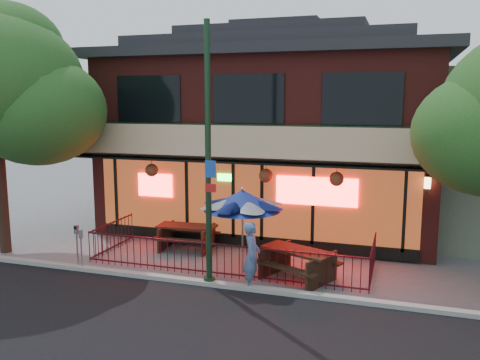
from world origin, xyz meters
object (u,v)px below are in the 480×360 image
(picnic_table_left, at_px, (187,234))
(patio_umbrella, at_px, (243,200))
(picnic_table_right, at_px, (298,260))
(pedestrian, at_px, (252,256))
(street_light, at_px, (208,170))
(parking_meter_far, at_px, (77,239))
(parking_meter_near, at_px, (81,243))

(picnic_table_left, bearing_deg, patio_umbrella, -34.28)
(picnic_table_left, bearing_deg, picnic_table_right, -22.48)
(picnic_table_right, xyz_separation_m, pedestrian, (-1.02, -1.05, 0.33))
(picnic_table_left, bearing_deg, street_light, -55.92)
(parking_meter_far, bearing_deg, picnic_table_left, 50.53)
(picnic_table_right, relative_size, pedestrian, 1.37)
(patio_umbrella, distance_m, pedestrian, 1.74)
(street_light, distance_m, parking_meter_near, 4.63)
(picnic_table_left, relative_size, picnic_table_right, 0.82)
(parking_meter_far, bearing_deg, pedestrian, 0.53)
(parking_meter_near, distance_m, parking_meter_far, 0.23)
(parking_meter_far, bearing_deg, picnic_table_right, 9.73)
(patio_umbrella, height_order, parking_meter_far, patio_umbrella)
(picnic_table_right, distance_m, pedestrian, 1.50)
(parking_meter_far, bearing_deg, parking_meter_near, -21.79)
(street_light, bearing_deg, picnic_table_right, 26.50)
(patio_umbrella, height_order, parking_meter_near, patio_umbrella)
(picnic_table_left, distance_m, parking_meter_far, 3.65)
(street_light, relative_size, parking_meter_far, 5.23)
(patio_umbrella, distance_m, parking_meter_far, 5.08)
(picnic_table_right, xyz_separation_m, patio_umbrella, (-1.61, -0.00, 1.59))
(picnic_table_right, bearing_deg, patio_umbrella, -180.00)
(pedestrian, relative_size, parking_meter_far, 1.36)
(street_light, relative_size, patio_umbrella, 2.76)
(pedestrian, relative_size, parking_meter_near, 1.49)
(street_light, relative_size, pedestrian, 3.86)
(picnic_table_left, relative_size, parking_meter_far, 1.52)
(street_light, relative_size, picnic_table_right, 2.81)
(street_light, height_order, picnic_table_left, street_light)
(pedestrian, xyz_separation_m, parking_meter_far, (-5.39, -0.05, -0.00))
(street_light, xyz_separation_m, pedestrian, (1.19, 0.05, -2.24))
(patio_umbrella, height_order, pedestrian, patio_umbrella)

